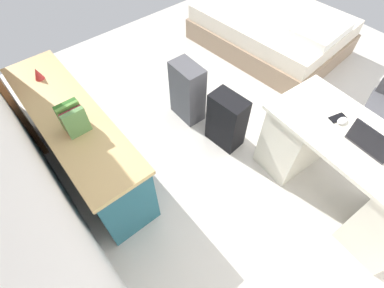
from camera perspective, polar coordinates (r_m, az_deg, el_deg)
name	(u,v)px	position (r m, az deg, el deg)	size (l,w,h in m)	color
ground_plane	(264,118)	(3.39, 14.00, 4.99)	(5.37, 5.37, 0.00)	beige
wall_back	(17,153)	(1.68, -31.43, -1.57)	(4.17, 0.10, 2.53)	white
desk	(344,170)	(2.72, 27.87, -4.55)	(1.48, 0.75, 0.76)	silver
credenza	(81,141)	(2.79, -21.17, 0.50)	(1.80, 0.48, 0.75)	#235B6B
bed	(271,30)	(4.37, 15.44, 20.98)	(2.01, 1.55, 0.58)	gray
suitcase_black	(226,121)	(2.88, 6.85, 4.58)	(0.36, 0.22, 0.60)	black
suitcase_spare_grey	(187,92)	(3.10, -0.91, 10.25)	(0.36, 0.22, 0.67)	#4C4C51
laptop	(371,142)	(2.42, 32.00, 0.32)	(0.32, 0.24, 0.21)	#333338
computer_mouse	(342,121)	(2.51, 27.65, 4.11)	(0.06, 0.10, 0.03)	white
cell_phone_by_mouse	(338,118)	(2.53, 26.91, 4.65)	(0.07, 0.14, 0.01)	black
book_row	(73,119)	(2.30, -22.45, 4.64)	(0.16, 0.17, 0.23)	#578548
figurine_small	(38,74)	(2.92, -28.28, 12.16)	(0.08, 0.08, 0.11)	red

